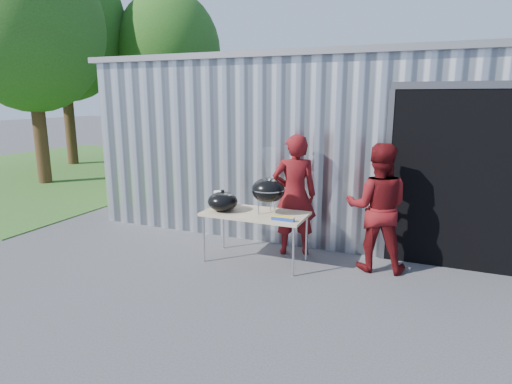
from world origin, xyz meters
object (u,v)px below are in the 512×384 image
at_px(kettle_grill, 268,186).
at_px(person_bystander, 377,208).
at_px(folding_table, 255,215).
at_px(person_cook, 294,195).

xyz_separation_m(kettle_grill, person_bystander, (1.48, 0.38, -0.27)).
bearing_deg(person_bystander, kettle_grill, 7.16).
distance_m(folding_table, person_bystander, 1.72).
xyz_separation_m(folding_table, person_cook, (0.42, 0.55, 0.22)).
distance_m(kettle_grill, person_bystander, 1.55).
bearing_deg(person_bystander, person_cook, -14.12).
distance_m(folding_table, person_cook, 0.72).
relative_size(folding_table, person_bystander, 0.84).
relative_size(kettle_grill, person_cook, 0.51).
bearing_deg(person_cook, kettle_grill, 42.92).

